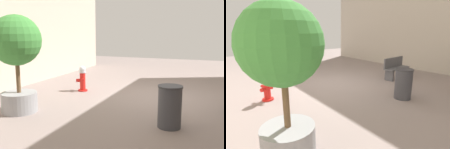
{
  "view_description": "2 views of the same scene",
  "coord_description": "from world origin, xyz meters",
  "views": [
    {
      "loc": [
        -1.7,
        8.41,
        2.2
      ],
      "look_at": [
        1.16,
        1.24,
        0.87
      ],
      "focal_mm": 41.93,
      "sensor_mm": 36.0,
      "label": 1
    },
    {
      "loc": [
        4.1,
        5.68,
        2.14
      ],
      "look_at": [
        0.77,
        1.27,
        0.75
      ],
      "focal_mm": 28.17,
      "sensor_mm": 36.0,
      "label": 2
    }
  ],
  "objects": [
    {
      "name": "ground_plane",
      "position": [
        0.0,
        0.0,
        0.0
      ],
      "size": [
        23.4,
        23.4,
        0.0
      ],
      "primitive_type": "plane",
      "color": "gray"
    },
    {
      "name": "fire_hydrant",
      "position": [
        2.73,
        0.19,
        0.46
      ],
      "size": [
        0.4,
        0.41,
        0.91
      ],
      "color": "red",
      "rests_on": "ground_plane"
    },
    {
      "name": "planter_tree",
      "position": [
        3.15,
        3.0,
        1.65
      ],
      "size": [
        1.33,
        1.33,
        2.59
      ],
      "color": "gray",
      "rests_on": "ground_plane"
    },
    {
      "name": "trash_bin",
      "position": [
        -0.8,
        2.66,
        0.49
      ],
      "size": [
        0.55,
        0.55,
        0.97
      ],
      "color": "#38383D",
      "rests_on": "ground_plane"
    }
  ]
}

